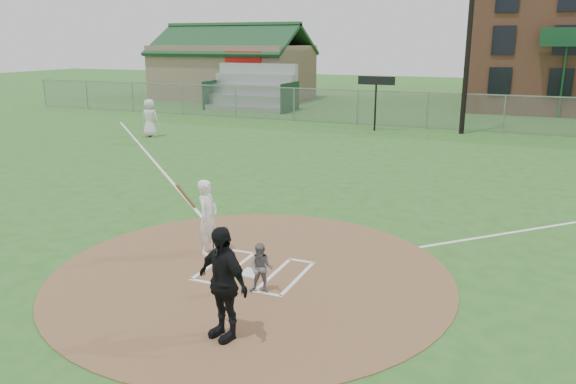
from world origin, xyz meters
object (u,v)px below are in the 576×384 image
at_px(ondeck_player, 150,118).
at_px(batter_at_plate, 208,217).
at_px(umpire, 222,283).
at_px(home_plate, 251,273).
at_px(catcher, 261,268).

height_order(ondeck_player, batter_at_plate, ondeck_player).
xyz_separation_m(umpire, batter_at_plate, (-2.17, 3.19, -0.09)).
relative_size(home_plate, ondeck_player, 0.23).
bearing_deg(catcher, umpire, -96.49).
distance_m(home_plate, batter_at_plate, 1.81).
bearing_deg(ondeck_player, home_plate, 128.22).
distance_m(home_plate, catcher, 1.05).
relative_size(umpire, ondeck_player, 1.00).
bearing_deg(ondeck_player, batter_at_plate, 126.28).
relative_size(ondeck_player, batter_at_plate, 1.07).
bearing_deg(home_plate, catcher, -50.83).
relative_size(catcher, batter_at_plate, 0.56).
distance_m(umpire, batter_at_plate, 3.86).
relative_size(home_plate, umpire, 0.23).
bearing_deg(catcher, ondeck_player, 120.77).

